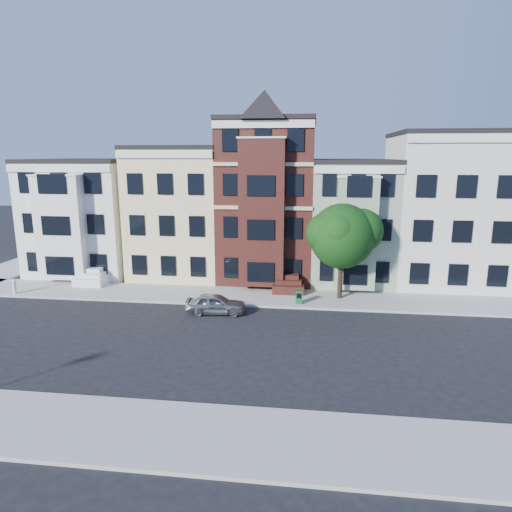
# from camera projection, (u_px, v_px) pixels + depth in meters

# --- Properties ---
(ground) EXTENTS (120.00, 120.00, 0.00)m
(ground) POSITION_uv_depth(u_px,v_px,m) (241.00, 345.00, 23.58)
(ground) COLOR black
(far_sidewalk) EXTENTS (60.00, 4.00, 0.15)m
(far_sidewalk) POSITION_uv_depth(u_px,v_px,m) (259.00, 297.00, 31.31)
(far_sidewalk) COLOR #9E9B93
(far_sidewalk) RESTS_ON ground
(near_sidewalk) EXTENTS (60.00, 4.00, 0.15)m
(near_sidewalk) POSITION_uv_depth(u_px,v_px,m) (205.00, 436.00, 15.81)
(near_sidewalk) COLOR #9E9B93
(near_sidewalk) RESTS_ON ground
(house_white) EXTENTS (8.00, 9.00, 9.00)m
(house_white) POSITION_uv_depth(u_px,v_px,m) (92.00, 217.00, 38.47)
(house_white) COLOR white
(house_white) RESTS_ON ground
(house_yellow) EXTENTS (7.00, 9.00, 10.00)m
(house_yellow) POSITION_uv_depth(u_px,v_px,m) (184.00, 212.00, 37.39)
(house_yellow) COLOR beige
(house_yellow) RESTS_ON ground
(house_brown) EXTENTS (7.00, 9.00, 12.00)m
(house_brown) POSITION_uv_depth(u_px,v_px,m) (269.00, 201.00, 36.32)
(house_brown) COLOR #3A1611
(house_brown) RESTS_ON ground
(house_green) EXTENTS (6.00, 9.00, 9.00)m
(house_green) POSITION_uv_depth(u_px,v_px,m) (351.00, 221.00, 35.86)
(house_green) COLOR gray
(house_green) RESTS_ON ground
(house_cream) EXTENTS (8.00, 9.00, 11.00)m
(house_cream) POSITION_uv_depth(u_px,v_px,m) (445.00, 210.00, 34.79)
(house_cream) COLOR silver
(house_cream) RESTS_ON ground
(street_tree) EXTENTS (7.24, 7.24, 7.91)m
(street_tree) POSITION_uv_depth(u_px,v_px,m) (342.00, 241.00, 30.06)
(street_tree) COLOR #164912
(street_tree) RESTS_ON far_sidewalk
(parked_car) EXTENTS (3.79, 1.78, 1.25)m
(parked_car) POSITION_uv_depth(u_px,v_px,m) (216.00, 304.00, 28.18)
(parked_car) COLOR #94969C
(parked_car) RESTS_ON ground
(newspaper_box) EXTENTS (0.41, 0.37, 0.90)m
(newspaper_box) POSITION_uv_depth(u_px,v_px,m) (299.00, 297.00, 29.62)
(newspaper_box) COLOR #126027
(newspaper_box) RESTS_ON far_sidewalk
(fire_hydrant) EXTENTS (0.36, 0.36, 0.78)m
(fire_hydrant) POSITION_uv_depth(u_px,v_px,m) (15.00, 288.00, 31.78)
(fire_hydrant) COLOR silver
(fire_hydrant) RESTS_ON far_sidewalk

